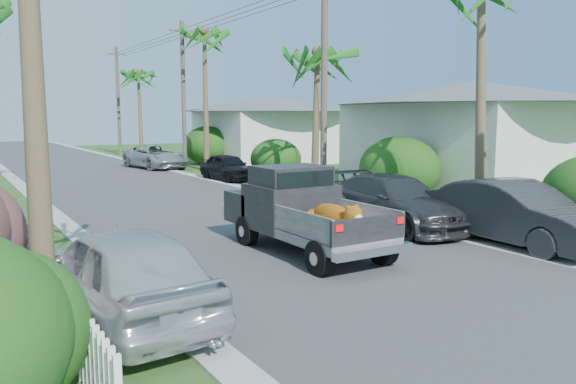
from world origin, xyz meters
TOP-DOWN VIEW (x-y plane):
  - ground at (0.00, 0.00)m, footprint 120.00×120.00m
  - road at (0.00, 25.00)m, footprint 8.00×100.00m
  - curb_left at (-4.30, 25.00)m, footprint 0.60×100.00m
  - curb_right at (4.30, 25.00)m, footprint 0.60×100.00m
  - pickup_truck at (0.02, 6.20)m, footprint 1.98×5.12m
  - parked_car_rn at (5.00, 3.70)m, footprint 1.95×5.02m
  - parked_car_rm at (3.96, 7.00)m, footprint 2.41×5.35m
  - parked_car_rf at (5.00, 20.54)m, footprint 1.78×4.06m
  - parked_car_rd at (4.07, 29.07)m, footprint 3.14×5.56m
  - parked_car_ln at (-5.00, 3.53)m, footprint 2.20×4.76m
  - palm_r_b at (6.60, 15.00)m, footprint 4.40×4.40m
  - palm_r_c at (6.20, 26.00)m, footprint 4.40×4.40m
  - palm_r_d at (6.50, 40.00)m, footprint 4.40×4.40m
  - shrub_r_b at (7.80, 11.00)m, footprint 3.00×3.30m
  - shrub_r_c at (7.50, 20.00)m, footprint 2.60×2.86m
  - shrub_r_d at (8.00, 30.00)m, footprint 3.20×3.52m
  - picket_fence at (-6.00, 5.50)m, footprint 0.10×11.00m
  - house_right_near at (13.00, 12.00)m, footprint 8.00×9.00m
  - house_right_far at (13.00, 30.00)m, footprint 9.00×8.00m
  - utility_pole_b at (5.60, 13.00)m, footprint 1.60×0.26m
  - utility_pole_c at (5.60, 28.00)m, footprint 1.60×0.26m
  - utility_pole_d at (5.60, 43.00)m, footprint 1.60×0.26m

SIDE VIEW (x-z plane):
  - ground at x=0.00m, z-range 0.00..0.00m
  - road at x=0.00m, z-range 0.00..0.02m
  - curb_left at x=-4.30m, z-range 0.00..0.06m
  - curb_right at x=4.30m, z-range 0.00..0.06m
  - picket_fence at x=-6.00m, z-range 0.00..1.00m
  - parked_car_rf at x=5.00m, z-range 0.00..1.36m
  - parked_car_rd at x=4.07m, z-range 0.00..1.47m
  - parked_car_rm at x=3.96m, z-range 0.00..1.52m
  - parked_car_ln at x=-5.00m, z-range 0.00..1.58m
  - parked_car_rn at x=5.00m, z-range 0.00..1.63m
  - pickup_truck at x=0.02m, z-range -0.02..2.04m
  - shrub_r_c at x=7.50m, z-range 0.00..2.10m
  - shrub_r_b at x=7.80m, z-range 0.00..2.50m
  - shrub_r_d at x=8.00m, z-range 0.00..2.60m
  - house_right_far at x=13.00m, z-range -0.18..4.42m
  - house_right_near at x=13.00m, z-range -0.18..4.62m
  - utility_pole_b at x=5.60m, z-range 0.10..9.10m
  - utility_pole_c at x=5.60m, z-range 0.10..9.10m
  - utility_pole_d at x=5.60m, z-range 0.10..9.10m
  - palm_r_b at x=6.60m, z-range 2.35..9.55m
  - palm_r_d at x=6.50m, z-range 2.73..10.74m
  - palm_r_c at x=6.20m, z-range 3.41..12.81m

